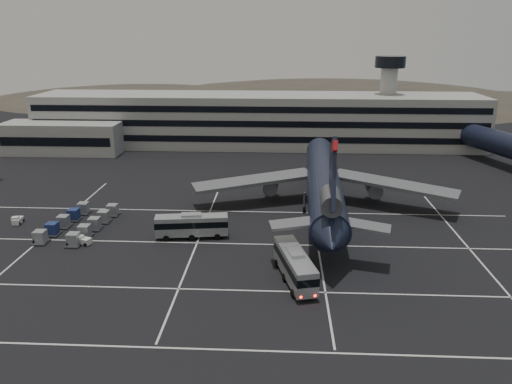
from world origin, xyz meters
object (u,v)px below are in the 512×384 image
Objects in this scene: tug_a at (18,220)px; bus_far at (192,225)px; uld_cluster at (79,223)px; trijet_main at (324,182)px; bus_near at (295,264)px.

bus_far is at bearing -14.28° from tug_a.
tug_a is 0.14× the size of uld_cluster.
uld_cluster is at bearing 73.79° from bus_far.
trijet_main is at bearing 4.13° from tug_a.
uld_cluster is (-39.68, -10.68, -4.28)m from trijet_main.
bus_far is (-15.38, 13.07, -0.14)m from bus_near.
tug_a is at bearing 172.55° from uld_cluster.
bus_near is at bearing -27.21° from tug_a.
bus_near is (-5.54, -26.52, -2.98)m from trijet_main.
bus_near is 1.07× the size of bus_far.
tug_a is at bearing 144.80° from bus_near.
trijet_main reaches higher than bus_near.
uld_cluster is at bearing -13.69° from tug_a.
bus_near reaches higher than bus_far.
bus_near is 5.24× the size of tug_a.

